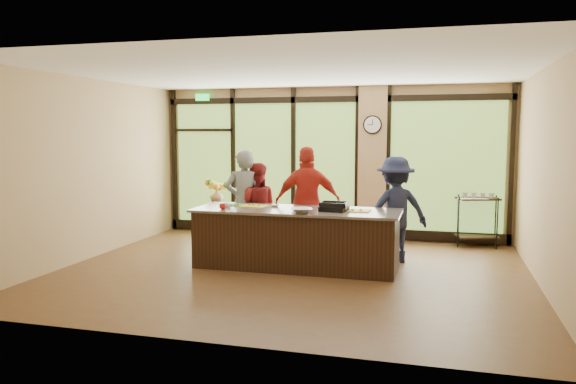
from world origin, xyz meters
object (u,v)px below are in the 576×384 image
Objects in this scene: bar_cart at (477,214)px; roasting_pan at (334,209)px; cook_right at (395,210)px; cook_left at (244,202)px; flower_stand at (217,222)px; island_base at (296,240)px.

roasting_pan is at bearing -149.19° from bar_cart.
roasting_pan is (-0.85, -0.86, 0.10)m from cook_right.
cook_left is 1.05× the size of cook_right.
roasting_pan is at bearing -44.05° from flower_stand.
cook_left is at bearing 166.48° from roasting_pan.
roasting_pan is 3.36m from bar_cart.
bar_cart is (3.93, 1.75, -0.30)m from cook_left.
cook_left is at bearing 147.79° from island_base.
island_base is at bearing -175.01° from roasting_pan.
cook_right is at bearing -147.40° from bar_cart.
roasting_pan is (0.60, -0.06, 0.52)m from island_base.
island_base is at bearing -50.26° from flower_stand.
cook_right is 2.32× the size of flower_stand.
cook_right is 1.71× the size of bar_cart.
flower_stand is (-3.49, 0.92, -0.49)m from cook_right.
flower_stand is (-2.65, 1.77, -0.59)m from roasting_pan.
cook_left is 2.45× the size of flower_stand.
cook_left is 4.56× the size of roasting_pan.
bar_cart is (1.37, 1.65, -0.26)m from cook_right.
cook_right is at bearing -24.91° from flower_stand.
island_base is at bearing -156.69° from bar_cart.
cook_left reaches higher than cook_right.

